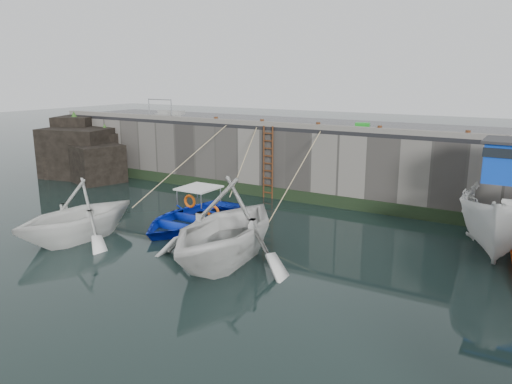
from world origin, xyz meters
The scene contains 21 objects.
ground centered at (0.00, 0.00, 0.00)m, with size 120.00×120.00×0.00m, color black.
quay_back centered at (0.00, 12.50, 1.50)m, with size 30.00×5.00×3.00m, color slate.
road_back centered at (0.00, 12.50, 3.08)m, with size 30.00×5.00×0.16m, color black.
kerb_back centered at (0.00, 10.15, 3.26)m, with size 30.00×0.30×0.20m, color slate.
algae_back centered at (0.00, 9.96, 0.25)m, with size 30.00×0.08×0.50m, color black.
rock_outcrop centered at (-12.92, 9.11, 1.26)m, with size 5.85×4.24×3.41m.
ladder centered at (-2.00, 9.91, 1.59)m, with size 0.51×0.08×3.20m.
boat_near_white centered at (-4.58, 1.70, 0.00)m, with size 3.82×4.43×2.34m, color white.
boat_near_white_rope centered at (-4.58, 7.10, 0.00)m, with size 0.04×6.35×3.10m, color tan, non-canonical shape.
boat_near_blue centered at (-2.38, 4.96, 0.00)m, with size 3.46×4.85×1.00m, color #0D2AC6.
boat_near_blue_rope centered at (-2.38, 8.73, 0.00)m, with size 0.04×3.63×3.10m, color tan, non-canonical shape.
boat_near_blacktrim centered at (0.78, 2.60, 0.00)m, with size 4.57×5.30×2.79m, color silver.
boat_near_blacktrim_rope centered at (0.78, 7.55, 0.00)m, with size 0.04×5.55×3.10m, color tan, non-canonical shape.
boat_far_white centered at (7.62, 8.45, 1.07)m, with size 2.52×6.62×5.55m.
fish_crate centered at (1.78, 11.18, 3.29)m, with size 0.57×0.39×0.26m, color #1A931F.
railing centered at (-8.75, 11.25, 3.36)m, with size 1.60×1.05×1.00m.
bollard_a centered at (-5.00, 10.25, 3.30)m, with size 0.18×0.18×0.28m, color #3F1E0F.
bollard_b centered at (-2.50, 10.25, 3.30)m, with size 0.18×0.18×0.28m, color #3F1E0F.
bollard_c centered at (0.20, 10.25, 3.30)m, with size 0.18×0.18×0.28m, color #3F1E0F.
bollard_d centered at (2.80, 10.25, 3.30)m, with size 0.18×0.18×0.28m, color #3F1E0F.
bollard_e centered at (6.00, 10.25, 3.30)m, with size 0.18×0.18×0.28m, color #3F1E0F.
Camera 1 is at (8.74, -8.80, 5.40)m, focal length 35.00 mm.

